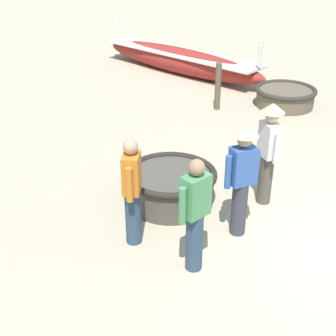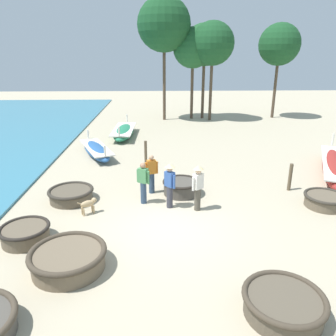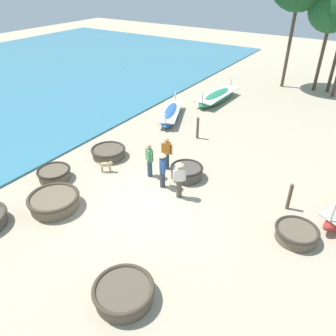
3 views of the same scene
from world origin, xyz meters
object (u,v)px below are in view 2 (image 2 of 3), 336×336
at_px(fisherman_hauling, 198,185).
at_px(coracle_tilted, 325,200).
at_px(coracle_upturned, 283,304).
at_px(coracle_center, 25,233).
at_px(long_boat_blue_hull, 96,150).
at_px(tree_rightmost, 213,44).
at_px(long_boat_white_hull, 124,132).
at_px(dog, 89,204).
at_px(tree_right_mid, 193,48).
at_px(long_boat_red_hull, 334,166).
at_px(fisherman_by_coracle, 170,183).
at_px(mooring_post_mid_beach, 146,153).
at_px(coracle_far_left, 71,194).
at_px(tree_center, 164,24).
at_px(coracle_nearest, 181,187).
at_px(tree_leftmost, 279,45).
at_px(tree_left_mid, 205,45).
at_px(fisherman_crouching, 152,173).
at_px(mooring_post_shoreline, 290,177).
at_px(coracle_front_right, 68,258).
at_px(fisherman_standing_left, 143,182).

bearing_deg(fisherman_hauling, coracle_tilted, 1.49).
height_order(coracle_upturned, coracle_center, coracle_upturned).
distance_m(long_boat_blue_hull, tree_rightmost, 13.71).
height_order(coracle_upturned, long_boat_white_hull, long_boat_white_hull).
distance_m(dog, tree_right_mid, 18.90).
distance_m(long_boat_red_hull, fisherman_by_coracle, 8.27).
relative_size(mooring_post_mid_beach, tree_right_mid, 0.17).
xyz_separation_m(fisherman_hauling, dog, (-3.78, -0.16, -0.59)).
xyz_separation_m(coracle_far_left, long_boat_red_hull, (11.31, 2.46, 0.13)).
xyz_separation_m(coracle_far_left, long_boat_white_hull, (1.04, 10.06, 0.06)).
bearing_deg(tree_right_mid, dog, -107.05).
distance_m(coracle_tilted, tree_center, 18.89).
bearing_deg(long_boat_blue_hull, tree_center, 68.73).
height_order(fisherman_by_coracle, tree_center, tree_center).
xyz_separation_m(fisherman_hauling, tree_rightmost, (3.00, 16.53, 4.99)).
xyz_separation_m(coracle_far_left, tree_center, (3.89, 15.84, 7.07)).
xyz_separation_m(coracle_nearest, tree_leftmost, (9.05, 16.00, 5.60)).
distance_m(dog, tree_left_mid, 19.40).
distance_m(fisherman_crouching, tree_left_mid, 17.06).
distance_m(long_boat_white_hull, tree_rightmost, 10.29).
xyz_separation_m(coracle_far_left, mooring_post_shoreline, (8.59, 0.71, 0.30)).
distance_m(coracle_upturned, coracle_front_right, 5.23).
distance_m(fisherman_hauling, tree_left_mid, 18.21).
bearing_deg(tree_center, coracle_far_left, -103.80).
height_order(long_boat_blue_hull, fisherman_crouching, fisherman_crouching).
bearing_deg(coracle_tilted, mooring_post_shoreline, 115.04).
bearing_deg(tree_leftmost, mooring_post_shoreline, -106.41).
distance_m(coracle_tilted, long_boat_blue_hull, 11.41).
distance_m(coracle_tilted, tree_leftmost, 18.61).
distance_m(fisherman_hauling, tree_leftmost, 20.03).
relative_size(coracle_front_right, dog, 3.33).
xyz_separation_m(long_boat_blue_hull, mooring_post_shoreline, (8.62, -5.04, 0.26)).
bearing_deg(fisherman_standing_left, coracle_center, -143.52).
bearing_deg(fisherman_standing_left, mooring_post_shoreline, 9.80).
height_order(mooring_post_shoreline, tree_center, tree_center).
distance_m(coracle_center, coracle_front_right, 2.10).
relative_size(fisherman_standing_left, tree_rightmost, 0.20).
bearing_deg(fisherman_by_coracle, long_boat_white_hull, 103.78).
xyz_separation_m(coracle_front_right, mooring_post_mid_beach, (1.74, 8.39, 0.29)).
distance_m(coracle_front_right, tree_left_mid, 22.21).
height_order(mooring_post_mid_beach, tree_right_mid, tree_right_mid).
bearing_deg(coracle_nearest, fisherman_crouching, 171.75).
height_order(fisherman_hauling, tree_rightmost, tree_rightmost).
distance_m(coracle_center, coracle_nearest, 5.84).
xyz_separation_m(coracle_front_right, fisherman_hauling, (3.71, 3.24, 0.65)).
bearing_deg(dog, coracle_nearest, 25.42).
distance_m(coracle_nearest, long_boat_red_hull, 7.40).
xyz_separation_m(coracle_far_left, dog, (0.88, -1.10, 0.11)).
xyz_separation_m(fisherman_standing_left, tree_center, (1.16, 16.15, 6.49)).
bearing_deg(tree_right_mid, fisherman_by_coracle, -98.44).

